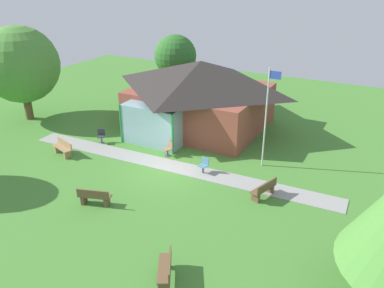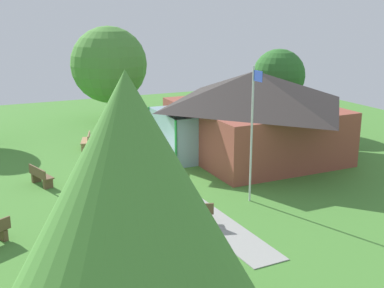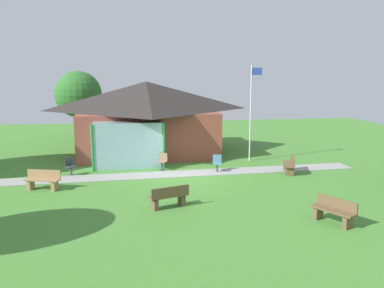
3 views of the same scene
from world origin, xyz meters
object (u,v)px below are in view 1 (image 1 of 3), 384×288
pavilion (199,94)px  flagpole (267,114)px  patio_chair_porch_right (168,149)px  tree_behind_pavilion_left (175,56)px  patio_chair_west (101,136)px  bench_mid_right (264,190)px  bench_mid_left (63,148)px  bench_front_center (94,197)px  tree_west_hedge (21,65)px  patio_chair_lawn_spare (204,166)px  bench_front_right (166,269)px

pavilion → flagpole: (5.68, -3.47, 0.67)m
patio_chair_porch_right → tree_behind_pavilion_left: bearing=-32.8°
pavilion → flagpole: flagpole is taller
flagpole → patio_chair_west: (-9.68, -1.73, -2.56)m
pavilion → bench_mid_right: 9.60m
flagpole → patio_chair_west: size_ratio=6.25×
tree_behind_pavilion_left → bench_mid_right: bearing=-45.1°
bench_mid_left → flagpole: bearing=-141.5°
bench_front_center → patio_chair_porch_right: (0.30, 5.93, 0.01)m
tree_behind_pavilion_left → pavilion: bearing=-46.6°
patio_chair_porch_right → tree_west_hedge: (-11.80, 0.52, 3.44)m
patio_chair_west → patio_chair_lawn_spare: bearing=141.7°
tree_behind_pavilion_left → patio_chair_lawn_spare: bearing=-53.5°
pavilion → flagpole: bearing=-31.4°
patio_chair_west → tree_west_hedge: (-7.25, 0.89, 3.44)m
bench_mid_right → patio_chair_west: bearing=100.2°
pavilion → bench_front_right: (5.50, -13.18, -1.90)m
flagpole → patio_chair_porch_right: bearing=-165.2°
bench_front_center → tree_behind_pavilion_left: (-4.83, 15.60, 2.99)m
bench_front_center → patio_chair_porch_right: 5.94m
flagpole → patio_chair_porch_right: size_ratio=6.25×
bench_front_right → patio_chair_lawn_spare: patio_chair_lawn_spare is taller
bench_front_right → patio_chair_porch_right: 9.72m
bench_mid_left → patio_chair_lawn_spare: bearing=-150.0°
flagpole → patio_chair_lawn_spare: bearing=-137.4°
pavilion → tree_behind_pavilion_left: 6.75m
flagpole → bench_front_center: flagpole is taller
patio_chair_west → patio_chair_lawn_spare: 7.26m
patio_chair_west → tree_west_hedge: size_ratio=0.13×
patio_chair_porch_right → pavilion: bearing=-54.3°
flagpole → tree_west_hedge: size_ratio=0.84×
bench_mid_right → bench_front_center: size_ratio=1.00×
flagpole → bench_mid_left: (-10.52, -4.08, -2.57)m
pavilion → patio_chair_porch_right: bearing=-83.6°
bench_mid_right → patio_chair_lawn_spare: bearing=94.3°
bench_front_center → patio_chair_porch_right: size_ratio=1.82×
flagpole → bench_mid_left: bearing=-158.8°
pavilion → bench_mid_right: (6.76, -6.54, -1.90)m
bench_mid_right → patio_chair_lawn_spare: size_ratio=1.82×
bench_front_center → patio_chair_lawn_spare: patio_chair_lawn_spare is taller
flagpole → bench_mid_left: flagpole is taller
flagpole → bench_mid_right: size_ratio=3.44×
tree_west_hedge → bench_front_right: bearing=-27.9°
bench_mid_right → tree_west_hedge: tree_west_hedge is taller
bench_front_right → tree_west_hedge: tree_west_hedge is taller
patio_chair_porch_right → tree_west_hedge: 12.30m
pavilion → tree_west_hedge: (-11.26, -4.31, 1.55)m
bench_mid_right → tree_west_hedge: 18.48m
bench_mid_left → patio_chair_west: size_ratio=1.82×
pavilion → bench_mid_right: pavilion is taller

